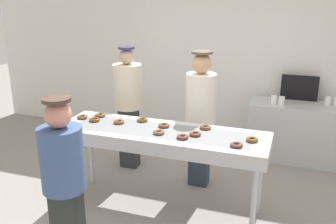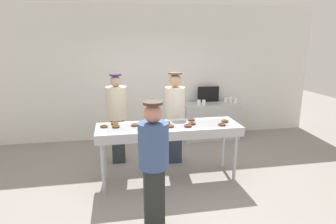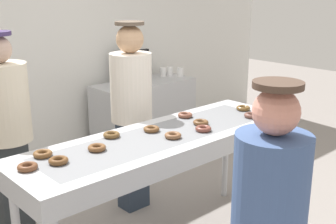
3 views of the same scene
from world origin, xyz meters
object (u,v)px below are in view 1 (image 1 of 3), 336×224
Objects in this scene: prep_counter at (295,132)px; chocolate_donut_10 at (236,145)px; chocolate_donut_0 at (142,120)px; menu_display at (299,88)px; customer_waiting at (64,178)px; paper_cup_1 at (328,101)px; worker_assistant at (128,99)px; worker_baker at (201,110)px; chocolate_donut_1 at (159,132)px; chocolate_donut_3 at (164,125)px; chocolate_donut_11 at (82,117)px; chocolate_donut_4 at (205,127)px; chocolate_donut_9 at (119,122)px; chocolate_donut_2 at (95,120)px; paper_cup_3 at (282,101)px; chocolate_donut_7 at (252,140)px; chocolate_donut_8 at (100,115)px; fryer_conveyor at (161,138)px; paper_cup_2 at (274,100)px; chocolate_donut_6 at (183,137)px; chocolate_donut_5 at (195,134)px.

chocolate_donut_10 is at bearing -104.54° from prep_counter.
menu_display is (1.67, 1.90, 0.06)m from chocolate_donut_0.
customer_waiting is 13.43× the size of paper_cup_1.
worker_baker is at bearing 162.22° from worker_assistant.
chocolate_donut_10 is 1.02× the size of paper_cup_1.
chocolate_donut_1 is 2.71m from paper_cup_1.
chocolate_donut_0 is at bearing -139.61° from paper_cup_1.
chocolate_donut_11 is at bearing -177.49° from chocolate_donut_3.
chocolate_donut_4 and chocolate_donut_9 have the same top height.
worker_assistant reaches higher than chocolate_donut_2.
worker_assistant is at bearing -155.52° from paper_cup_3.
worker_assistant reaches higher than chocolate_donut_10.
paper_cup_1 is at bearing -20.27° from menu_display.
customer_waiting is at bearing 92.87° from worker_assistant.
chocolate_donut_7 is at bearing -20.12° from chocolate_donut_4.
paper_cup_1 is (2.60, 1.76, -0.06)m from chocolate_donut_8.
chocolate_donut_8 is 2.53m from paper_cup_3.
chocolate_donut_3 is at bearing -127.85° from prep_counter.
menu_display is at bearing 55.43° from chocolate_donut_3.
fryer_conveyor is at bearing -84.25° from chocolate_donut_3.
chocolate_donut_4 is 0.23× the size of menu_display.
chocolate_donut_7 is 0.23× the size of menu_display.
chocolate_donut_3 and chocolate_donut_8 have the same top height.
chocolate_donut_4 is 1.00× the size of chocolate_donut_10.
customer_waiting reaches higher than menu_display.
chocolate_donut_3 is 1.98m from paper_cup_2.
paper_cup_2 is at bearing 47.81° from chocolate_donut_9.
worker_assistant is at bearing -22.38° from worker_baker.
chocolate_donut_8 is at bearing 11.93° from worker_baker.
paper_cup_2 is (1.44, 3.00, -0.01)m from customer_waiting.
chocolate_donut_2 is at bearing 171.07° from chocolate_donut_6.
chocolate_donut_6 is at bearing -115.68° from menu_display.
fryer_conveyor is 0.39m from chocolate_donut_5.
worker_assistant is at bearing -150.42° from menu_display.
customer_waiting is (-0.79, -1.19, -0.05)m from chocolate_donut_5.
chocolate_donut_0 is at bearing 145.65° from fryer_conveyor.
chocolate_donut_11 is (-1.97, 0.06, 0.00)m from chocolate_donut_7.
chocolate_donut_1 and chocolate_donut_3 have the same top height.
chocolate_donut_5 reaches higher than paper_cup_2.
prep_counter is at bearing -168.30° from paper_cup_1.
worker_baker is (1.10, 0.49, 0.03)m from chocolate_donut_8.
chocolate_donut_0 is 1.00× the size of chocolate_donut_10.
chocolate_donut_7 is at bearing -1.65° from chocolate_donut_11.
worker_assistant is 1.05× the size of customer_waiting.
prep_counter is at bearing 16.06° from paper_cup_2.
chocolate_donut_6 is at bearing -129.52° from chocolate_donut_5.
chocolate_donut_9 is 0.08× the size of customer_waiting.
chocolate_donut_9 is at bearing 170.41° from chocolate_donut_10.
worker_assistant is (0.03, 0.85, 0.02)m from chocolate_donut_2.
paper_cup_1 is (1.75, 2.06, -0.06)m from chocolate_donut_1.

